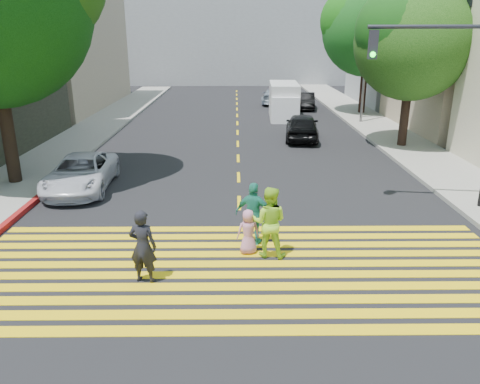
{
  "coord_description": "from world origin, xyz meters",
  "views": [
    {
      "loc": [
        -0.11,
        -8.86,
        5.4
      ],
      "look_at": [
        0.0,
        3.0,
        1.4
      ],
      "focal_mm": 35.0,
      "sensor_mm": 36.0,
      "label": 1
    }
  ],
  "objects_px": {
    "pedestrian_woman": "(269,222)",
    "traffic_signal": "(462,87)",
    "pedestrian_man": "(143,246)",
    "white_van": "(284,102)",
    "white_sedan": "(81,173)",
    "silver_car": "(274,96)",
    "dark_car_parked": "(306,101)",
    "pedestrian_extra": "(254,214)",
    "tree_right_far": "(370,25)",
    "tree_right_near": "(415,35)",
    "pedestrian_child": "(248,232)",
    "dark_car_near": "(302,126)"
  },
  "relations": [
    {
      "from": "pedestrian_child",
      "to": "white_van",
      "type": "xyz_separation_m",
      "value": [
        2.95,
        20.76,
        0.5
      ]
    },
    {
      "from": "dark_car_near",
      "to": "silver_car",
      "type": "xyz_separation_m",
      "value": [
        -0.45,
        13.75,
        -0.1
      ]
    },
    {
      "from": "pedestrian_child",
      "to": "silver_car",
      "type": "relative_size",
      "value": 0.28
    },
    {
      "from": "pedestrian_woman",
      "to": "traffic_signal",
      "type": "bearing_deg",
      "value": -138.52
    },
    {
      "from": "silver_car",
      "to": "white_van",
      "type": "bearing_deg",
      "value": 99.84
    },
    {
      "from": "tree_right_near",
      "to": "pedestrian_extra",
      "type": "height_order",
      "value": "tree_right_near"
    },
    {
      "from": "tree_right_far",
      "to": "traffic_signal",
      "type": "xyz_separation_m",
      "value": [
        -2.25,
        -19.09,
        -2.13
      ]
    },
    {
      "from": "dark_car_parked",
      "to": "white_sedan",
      "type": "bearing_deg",
      "value": -112.35
    },
    {
      "from": "pedestrian_extra",
      "to": "pedestrian_woman",
      "type": "bearing_deg",
      "value": 135.03
    },
    {
      "from": "dark_car_parked",
      "to": "white_van",
      "type": "bearing_deg",
      "value": -110.01
    },
    {
      "from": "tree_right_far",
      "to": "dark_car_near",
      "type": "relative_size",
      "value": 2.1
    },
    {
      "from": "pedestrian_woman",
      "to": "white_van",
      "type": "relative_size",
      "value": 0.37
    },
    {
      "from": "pedestrian_extra",
      "to": "dark_car_near",
      "type": "distance_m",
      "value": 13.62
    },
    {
      "from": "pedestrian_child",
      "to": "white_sedan",
      "type": "relative_size",
      "value": 0.27
    },
    {
      "from": "pedestrian_man",
      "to": "traffic_signal",
      "type": "bearing_deg",
      "value": -140.68
    },
    {
      "from": "pedestrian_woman",
      "to": "pedestrian_child",
      "type": "xyz_separation_m",
      "value": [
        -0.52,
        0.14,
        -0.33
      ]
    },
    {
      "from": "tree_right_near",
      "to": "pedestrian_man",
      "type": "bearing_deg",
      "value": -128.18
    },
    {
      "from": "tree_right_far",
      "to": "silver_car",
      "type": "height_order",
      "value": "tree_right_far"
    },
    {
      "from": "pedestrian_woman",
      "to": "pedestrian_child",
      "type": "height_order",
      "value": "pedestrian_woman"
    },
    {
      "from": "silver_car",
      "to": "white_sedan",
      "type": "bearing_deg",
      "value": 77.16
    },
    {
      "from": "tree_right_far",
      "to": "dark_car_parked",
      "type": "relative_size",
      "value": 2.43
    },
    {
      "from": "pedestrian_man",
      "to": "traffic_signal",
      "type": "distance_m",
      "value": 10.49
    },
    {
      "from": "tree_right_far",
      "to": "silver_car",
      "type": "bearing_deg",
      "value": 138.3
    },
    {
      "from": "pedestrian_man",
      "to": "dark_car_parked",
      "type": "height_order",
      "value": "pedestrian_man"
    },
    {
      "from": "pedestrian_child",
      "to": "white_van",
      "type": "bearing_deg",
      "value": -108.68
    },
    {
      "from": "pedestrian_woman",
      "to": "dark_car_parked",
      "type": "bearing_deg",
      "value": -88.14
    },
    {
      "from": "dark_car_near",
      "to": "pedestrian_man",
      "type": "bearing_deg",
      "value": 76.35
    },
    {
      "from": "tree_right_far",
      "to": "pedestrian_child",
      "type": "xyz_separation_m",
      "value": [
        -8.74,
        -22.3,
        -5.43
      ]
    },
    {
      "from": "white_sedan",
      "to": "dark_car_parked",
      "type": "relative_size",
      "value": 1.22
    },
    {
      "from": "white_sedan",
      "to": "silver_car",
      "type": "xyz_separation_m",
      "value": [
        8.76,
        22.24,
        -0.0
      ]
    },
    {
      "from": "dark_car_parked",
      "to": "pedestrian_extra",
      "type": "bearing_deg",
      "value": -94.31
    },
    {
      "from": "tree_right_far",
      "to": "white_sedan",
      "type": "height_order",
      "value": "tree_right_far"
    },
    {
      "from": "white_sedan",
      "to": "white_van",
      "type": "distance_m",
      "value": 17.8
    },
    {
      "from": "tree_right_near",
      "to": "pedestrian_man",
      "type": "distance_m",
      "value": 17.56
    },
    {
      "from": "pedestrian_man",
      "to": "dark_car_parked",
      "type": "bearing_deg",
      "value": -94.1
    },
    {
      "from": "tree_right_near",
      "to": "white_van",
      "type": "xyz_separation_m",
      "value": [
        -5.13,
        8.85,
        -4.27
      ]
    },
    {
      "from": "white_sedan",
      "to": "silver_car",
      "type": "bearing_deg",
      "value": 65.4
    },
    {
      "from": "tree_right_near",
      "to": "pedestrian_extra",
      "type": "distance_m",
      "value": 14.55
    },
    {
      "from": "tree_right_far",
      "to": "white_sedan",
      "type": "relative_size",
      "value": 1.99
    },
    {
      "from": "tree_right_far",
      "to": "white_van",
      "type": "bearing_deg",
      "value": -165.07
    },
    {
      "from": "tree_right_far",
      "to": "pedestrian_extra",
      "type": "xyz_separation_m",
      "value": [
        -8.58,
        -21.74,
        -5.16
      ]
    },
    {
      "from": "tree_right_near",
      "to": "tree_right_far",
      "type": "height_order",
      "value": "tree_right_far"
    },
    {
      "from": "tree_right_far",
      "to": "pedestrian_woman",
      "type": "bearing_deg",
      "value": -110.11
    },
    {
      "from": "traffic_signal",
      "to": "dark_car_near",
      "type": "bearing_deg",
      "value": 114.87
    },
    {
      "from": "pedestrian_child",
      "to": "tree_right_near",
      "type": "bearing_deg",
      "value": -134.74
    },
    {
      "from": "tree_right_far",
      "to": "pedestrian_man",
      "type": "xyz_separation_m",
      "value": [
        -11.15,
        -23.74,
        -5.15
      ]
    },
    {
      "from": "pedestrian_man",
      "to": "pedestrian_extra",
      "type": "height_order",
      "value": "pedestrian_man"
    },
    {
      "from": "traffic_signal",
      "to": "pedestrian_child",
      "type": "bearing_deg",
      "value": -145.7
    },
    {
      "from": "pedestrian_man",
      "to": "white_van",
      "type": "bearing_deg",
      "value": -91.85
    },
    {
      "from": "white_van",
      "to": "silver_car",
      "type": "bearing_deg",
      "value": 93.63
    }
  ]
}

